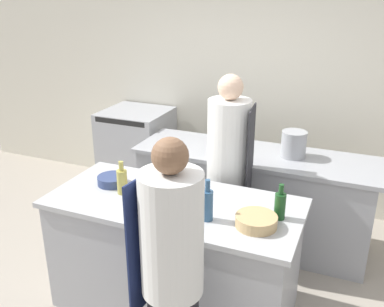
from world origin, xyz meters
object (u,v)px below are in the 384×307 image
(chef_at_stove, at_px, (228,175))
(bottle_olive_oil, at_px, (280,205))
(bowl_prep_small, at_px, (192,188))
(bottle_vinegar, at_px, (122,181))
(bowl_ceramic_blue, at_px, (256,221))
(oven_range, at_px, (137,152))
(bowl_mixing_large, at_px, (112,180))
(bottle_wine, at_px, (207,204))
(stockpot, at_px, (294,144))
(chef_at_prep_near, at_px, (172,279))

(chef_at_stove, height_order, bottle_olive_oil, chef_at_stove)
(bottle_olive_oil, relative_size, bowl_prep_small, 1.40)
(bottle_vinegar, xyz_separation_m, bowl_prep_small, (0.48, 0.23, -0.07))
(bowl_prep_small, distance_m, bowl_ceramic_blue, 0.66)
(bowl_ceramic_blue, bearing_deg, oven_range, 136.86)
(bottle_olive_oil, relative_size, bowl_ceramic_blue, 0.92)
(bowl_mixing_large, bearing_deg, bottle_wine, -14.63)
(bottle_olive_oil, relative_size, stockpot, 1.04)
(bottle_wine, bearing_deg, stockpot, 77.09)
(oven_range, height_order, bottle_wine, bottle_wine)
(bowl_mixing_large, height_order, bowl_prep_small, bowl_mixing_large)
(chef_at_stove, bearing_deg, bottle_wine, 1.78)
(stockpot, bearing_deg, oven_range, 166.29)
(oven_range, xyz_separation_m, bowl_ceramic_blue, (1.96, -1.83, 0.45))
(chef_at_stove, height_order, bowl_mixing_large, chef_at_stove)
(bottle_wine, bearing_deg, bowl_ceramic_blue, 7.63)
(bottle_vinegar, relative_size, bottle_wine, 0.88)
(bottle_wine, relative_size, bowl_prep_small, 1.63)
(chef_at_stove, relative_size, bottle_vinegar, 6.75)
(bottle_wine, relative_size, bowl_ceramic_blue, 1.07)
(chef_at_stove, relative_size, bowl_mixing_large, 7.51)
(oven_range, distance_m, chef_at_stove, 1.85)
(bottle_olive_oil, distance_m, bowl_mixing_large, 1.35)
(bottle_olive_oil, distance_m, bottle_vinegar, 1.19)
(oven_range, distance_m, bottle_wine, 2.54)
(chef_at_prep_near, distance_m, bottle_vinegar, 1.04)
(oven_range, xyz_separation_m, bowl_mixing_large, (0.73, -1.64, 0.45))
(bottle_wine, bearing_deg, bowl_mixing_large, 165.37)
(bottle_vinegar, xyz_separation_m, bottle_wine, (0.74, -0.13, 0.01))
(bottle_olive_oil, height_order, bowl_prep_small, bottle_olive_oil)
(bowl_ceramic_blue, bearing_deg, chef_at_stove, 119.47)
(bowl_prep_small, xyz_separation_m, stockpot, (0.58, 1.05, 0.09))
(oven_range, distance_m, bowl_prep_small, 2.10)
(bottle_wine, xyz_separation_m, bowl_ceramic_blue, (0.33, 0.04, -0.08))
(oven_range, xyz_separation_m, bottle_olive_oil, (2.08, -1.67, 0.51))
(chef_at_prep_near, height_order, bottle_olive_oil, chef_at_prep_near)
(chef_at_stove, distance_m, stockpot, 0.73)
(chef_at_stove, height_order, stockpot, chef_at_stove)
(chef_at_prep_near, bearing_deg, bowl_mixing_large, 55.21)
(chef_at_stove, height_order, bottle_wine, chef_at_stove)
(bottle_wine, bearing_deg, bottle_vinegar, 170.30)
(bottle_vinegar, relative_size, bowl_ceramic_blue, 0.94)
(bowl_ceramic_blue, xyz_separation_m, stockpot, (-0.01, 1.36, 0.08))
(bottle_vinegar, height_order, bottle_wine, bottle_wine)
(oven_range, relative_size, bowl_prep_small, 5.76)
(bottle_vinegar, bearing_deg, chef_at_stove, 50.13)
(chef_at_prep_near, xyz_separation_m, bowl_mixing_large, (-0.91, 0.81, 0.11))
(bottle_wine, bearing_deg, bottle_olive_oil, 24.82)
(bowl_mixing_large, distance_m, bowl_ceramic_blue, 1.25)
(chef_at_prep_near, xyz_separation_m, bowl_ceramic_blue, (0.32, 0.62, 0.12))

